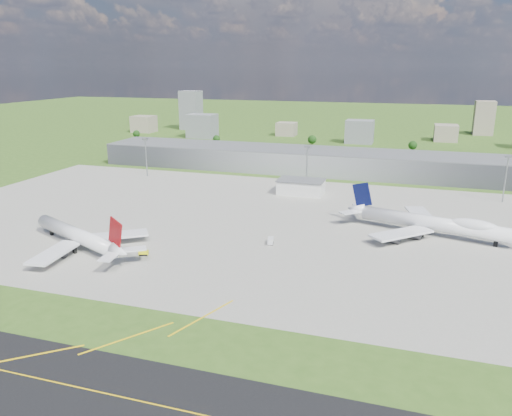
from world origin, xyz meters
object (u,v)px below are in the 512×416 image
(van_white_near, at_px, (271,241))
(van_white_far, at_px, (419,233))
(tug_yellow, at_px, (144,253))
(airliner_red_twin, at_px, (80,237))
(airliner_blue_quad, at_px, (433,223))

(van_white_near, distance_m, van_white_far, 66.58)
(tug_yellow, bearing_deg, van_white_near, 13.69)
(airliner_red_twin, height_order, airliner_blue_quad, airliner_blue_quad)
(airliner_red_twin, distance_m, van_white_near, 78.69)
(airliner_blue_quad, distance_m, tug_yellow, 125.27)
(airliner_red_twin, xyz_separation_m, van_white_far, (132.66, 58.67, -3.84))
(airliner_red_twin, relative_size, van_white_near, 11.93)
(airliner_red_twin, height_order, tug_yellow, airliner_red_twin)
(van_white_near, bearing_deg, airliner_red_twin, 99.56)
(airliner_red_twin, bearing_deg, airliner_blue_quad, -131.82)
(airliner_red_twin, relative_size, tug_yellow, 15.43)
(tug_yellow, bearing_deg, van_white_far, 10.46)
(airliner_red_twin, xyz_separation_m, van_white_near, (73.05, 29.01, -3.76))
(van_white_near, bearing_deg, tug_yellow, 110.14)
(airliner_blue_quad, xyz_separation_m, van_white_far, (-5.75, -2.54, -4.40))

